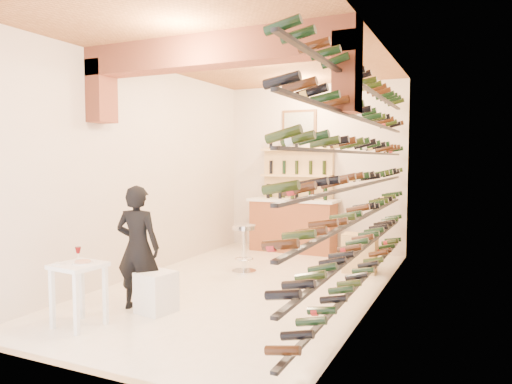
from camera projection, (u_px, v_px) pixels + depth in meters
ground at (247, 286)px, 6.65m from camera, size 6.00×6.00×0.00m
room_shell at (238, 123)px, 6.26m from camera, size 3.52×6.02×3.21m
wine_rack at (358, 177)px, 5.91m from camera, size 0.32×5.70×2.56m
back_counter at (293, 224)px, 9.14m from camera, size 1.70×0.62×1.29m
back_shelving at (297, 190)px, 9.32m from camera, size 1.40×0.31×2.73m
tasting_table at (79, 275)px, 5.02m from camera, size 0.51×0.51×0.82m
white_stool at (156, 292)px, 5.52m from camera, size 0.44×0.44×0.47m
person at (138, 247)px, 5.61m from camera, size 0.59×0.44×1.47m
chrome_barstool at (244, 245)px, 7.44m from camera, size 0.38×0.38×0.74m
crate_lower at (360, 263)px, 7.46m from camera, size 0.52×0.38×0.30m
crate_upper at (360, 244)px, 7.44m from camera, size 0.53×0.37×0.30m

